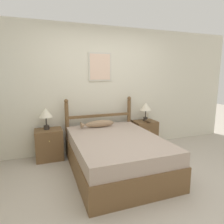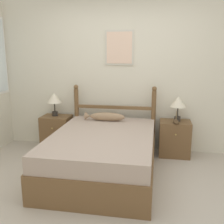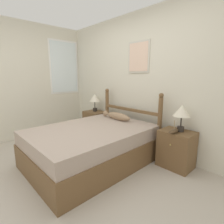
% 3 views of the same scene
% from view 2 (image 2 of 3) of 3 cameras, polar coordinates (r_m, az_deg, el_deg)
% --- Properties ---
extents(ground_plane, '(16.00, 16.00, 0.00)m').
position_cam_2_polar(ground_plane, '(3.24, -2.46, -18.05)').
color(ground_plane, '#B7AD9E').
extents(wall_back, '(6.40, 0.08, 2.55)m').
position_cam_2_polar(wall_back, '(4.50, 2.14, 7.93)').
color(wall_back, beige).
rests_on(wall_back, ground_plane).
extents(bed, '(1.39, 1.93, 0.58)m').
position_cam_2_polar(bed, '(3.67, -1.97, -9.12)').
color(bed, brown).
rests_on(bed, ground_plane).
extents(headboard, '(1.40, 0.08, 1.13)m').
position_cam_2_polar(headboard, '(4.45, 0.46, -0.82)').
color(headboard, brown).
rests_on(headboard, ground_plane).
extents(nightstand_left, '(0.49, 0.40, 0.58)m').
position_cam_2_polar(nightstand_left, '(4.74, -11.93, -4.29)').
color(nightstand_left, brown).
rests_on(nightstand_left, ground_plane).
extents(nightstand_right, '(0.49, 0.40, 0.58)m').
position_cam_2_polar(nightstand_right, '(4.42, 13.46, -5.62)').
color(nightstand_right, brown).
rests_on(nightstand_right, ground_plane).
extents(table_lamp_left, '(0.25, 0.25, 0.40)m').
position_cam_2_polar(table_lamp_left, '(4.64, -12.46, 2.78)').
color(table_lamp_left, '#2D2823').
rests_on(table_lamp_left, nightstand_left).
extents(table_lamp_right, '(0.25, 0.25, 0.40)m').
position_cam_2_polar(table_lamp_right, '(4.30, 14.21, 1.92)').
color(table_lamp_right, '#2D2823').
rests_on(table_lamp_right, nightstand_right).
extents(model_boat, '(0.08, 0.23, 0.19)m').
position_cam_2_polar(model_boat, '(4.22, 13.75, -2.03)').
color(model_boat, '#4C3823').
rests_on(model_boat, nightstand_right).
extents(fish_pillow, '(0.65, 0.13, 0.14)m').
position_cam_2_polar(fish_pillow, '(4.22, -1.53, -1.00)').
color(fish_pillow, '#997A5B').
rests_on(fish_pillow, bed).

